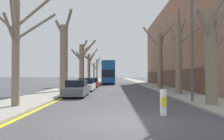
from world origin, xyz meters
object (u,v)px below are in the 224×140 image
object	(u,v)px
street_tree_left_2	(82,63)
street_tree_right_0	(213,48)
lamp_post	(190,29)
double_decker_bus	(109,71)
street_tree_left_4	(94,71)
street_tree_right_1	(178,53)
parked_car_1	(86,85)
street_tree_left_5	(97,69)
street_tree_left_1	(64,55)
parked_car_0	(76,89)
street_tree_left_0	(17,46)
street_tree_right_2	(160,58)
traffic_bollard	(163,102)
parked_car_2	(92,83)
street_tree_left_3	(89,66)

from	to	relation	value
street_tree_left_2	street_tree_right_0	world-z (taller)	street_tree_right_0
street_tree_right_0	lamp_post	xyz separation A→B (m)	(-0.73, 1.58, 1.47)
street_tree_right_0	double_decker_bus	bearing A→B (deg)	102.24
lamp_post	street_tree_left_4	bearing A→B (deg)	103.14
street_tree_right_1	parked_car_1	xyz separation A→B (m)	(-9.07, 4.83, -3.16)
street_tree_left_5	street_tree_left_1	bearing A→B (deg)	-89.99
parked_car_0	parked_car_1	size ratio (longest dim) A/B	0.92
lamp_post	street_tree_left_0	bearing A→B (deg)	-167.66
street_tree_left_2	parked_car_0	bearing A→B (deg)	-83.27
street_tree_right_2	traffic_bollard	bearing A→B (deg)	-101.47
double_decker_bus	parked_car_1	world-z (taller)	double_decker_bus
street_tree_left_1	street_tree_right_0	world-z (taller)	street_tree_left_1
street_tree_right_2	street_tree_right_1	bearing A→B (deg)	-89.03
street_tree_right_1	parked_car_2	size ratio (longest dim) A/B	1.94
street_tree_left_3	street_tree_left_5	xyz separation A→B (m)	(-0.02, 22.28, -0.01)
street_tree_right_2	street_tree_left_0	bearing A→B (deg)	-125.65
double_decker_bus	parked_car_1	xyz separation A→B (m)	(-2.17, -18.69, -1.82)
double_decker_bus	traffic_bollard	bearing A→B (deg)	-84.60
street_tree_right_2	parked_car_0	distance (m)	13.28
street_tree_left_2	street_tree_left_4	distance (m)	22.64
street_tree_left_4	street_tree_right_2	distance (m)	32.45
street_tree_left_4	parked_car_1	bearing A→B (deg)	-86.42
street_tree_left_1	street_tree_right_2	size ratio (longest dim) A/B	1.07
parked_car_0	street_tree_left_5	bearing A→B (deg)	92.49
street_tree_left_2	traffic_bollard	bearing A→B (deg)	-73.90
parked_car_2	lamp_post	distance (m)	19.28
street_tree_left_4	parked_car_2	xyz separation A→B (m)	(2.08, -26.83, -2.23)
street_tree_left_4	street_tree_left_5	size ratio (longest dim) A/B	0.84
parked_car_2	street_tree_left_2	bearing A→B (deg)	115.67
traffic_bollard	street_tree_left_0	bearing A→B (deg)	164.40
street_tree_left_5	street_tree_left_3	bearing A→B (deg)	-89.94
parked_car_1	street_tree_right_1	bearing A→B (deg)	-28.03
lamp_post	street_tree_left_3	bearing A→B (deg)	107.51
street_tree_left_2	parked_car_0	distance (m)	17.54
street_tree_left_4	street_tree_left_3	bearing A→B (deg)	-90.62
double_decker_bus	street_tree_left_0	bearing A→B (deg)	-97.91
street_tree_right_1	lamp_post	xyz separation A→B (m)	(-0.92, -5.82, 0.99)
street_tree_left_2	street_tree_right_2	bearing A→B (deg)	-35.69
street_tree_left_4	double_decker_bus	distance (m)	15.08
street_tree_left_0	street_tree_left_4	size ratio (longest dim) A/B	1.04
street_tree_left_0	street_tree_left_2	world-z (taller)	street_tree_left_2
street_tree_left_4	traffic_bollard	bearing A→B (deg)	-81.23
street_tree_left_3	parked_car_1	xyz separation A→B (m)	(2.20, -22.14, -2.97)
street_tree_right_1	lamp_post	bearing A→B (deg)	-99.02
parked_car_1	traffic_bollard	bearing A→B (deg)	-70.39
street_tree_left_2	street_tree_left_5	distance (m)	33.89
street_tree_left_0	parked_car_0	distance (m)	7.25
street_tree_left_3	lamp_post	bearing A→B (deg)	-72.49
street_tree_left_4	parked_car_0	size ratio (longest dim) A/B	1.52
lamp_post	street_tree_left_2	bearing A→B (deg)	115.65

